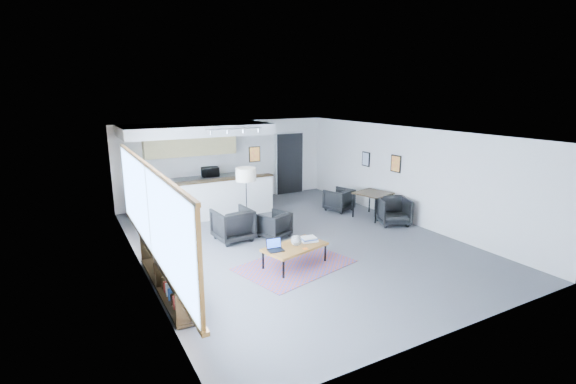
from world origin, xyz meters
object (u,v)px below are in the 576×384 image
book_stack (309,239)px  floor_lamp (246,177)px  armchair_right (274,223)px  microwave (210,171)px  dining_chair_near (393,212)px  dining_chair_far (339,200)px  coffee_table (295,247)px  laptop (275,247)px  armchair_left (233,223)px  dining_table (373,195)px  ceramic_pot (296,240)px

book_stack → floor_lamp: floor_lamp is taller
armchair_right → microwave: microwave is taller
dining_chair_near → armchair_right: bearing=-169.3°
book_stack → dining_chair_far: size_ratio=0.59×
coffee_table → dining_chair_near: size_ratio=2.10×
laptop → dining_chair_near: dining_chair_near is taller
armchair_left → armchair_right: 1.01m
dining_chair_far → book_stack: bearing=26.7°
coffee_table → floor_lamp: bearing=77.9°
coffee_table → floor_lamp: 2.49m
laptop → dining_chair_far: bearing=44.6°
armchair_left → dining_chair_far: size_ratio=1.38×
laptop → dining_table: size_ratio=0.32×
laptop → floor_lamp: (0.36, 2.22, 0.99)m
ceramic_pot → dining_chair_near: size_ratio=0.33×
floor_lamp → microwave: bearing=87.7°
book_stack → laptop: bearing=-174.1°
laptop → armchair_right: 1.97m
armchair_right → microwave: 3.70m
coffee_table → ceramic_pot: size_ratio=6.45×
book_stack → dining_chair_far: 3.99m
dining_table → laptop: bearing=-155.4°
laptop → armchair_left: size_ratio=0.39×
laptop → dining_chair_far: 4.69m
dining_chair_near → dining_chair_far: bearing=127.4°
coffee_table → dining_chair_far: (3.20, 2.93, -0.08)m
floor_lamp → microwave: size_ratio=3.27×
ceramic_pot → dining_chair_near: 3.84m
armchair_right → dining_chair_near: armchair_right is taller
coffee_table → dining_chair_near: dining_chair_near is taller
ceramic_pot → floor_lamp: bearing=93.5°
ceramic_pot → dining_chair_far: ceramic_pot is taller
dining_chair_near → dining_chair_far: (-0.50, 1.81, -0.03)m
book_stack → ceramic_pot: bearing=-165.3°
floor_lamp → dining_chair_near: floor_lamp is taller
armchair_right → dining_chair_far: size_ratio=1.10×
ceramic_pot → book_stack: bearing=14.7°
floor_lamp → dining_chair_near: size_ratio=2.48×
book_stack → armchair_right: bearing=89.4°
floor_lamp → dining_chair_far: floor_lamp is taller
coffee_table → ceramic_pot: bearing=-11.2°
armchair_left → dining_chair_near: 4.36m
coffee_table → dining_chair_near: bearing=1.9°
dining_table → dining_chair_near: (0.08, -0.76, -0.32)m
coffee_table → dining_table: 4.09m
book_stack → dining_table: size_ratio=0.35×
ceramic_pot → dining_chair_near: dining_chair_near is taller
coffee_table → armchair_right: (0.41, 1.77, -0.05)m
dining_table → armchair_left: bearing=177.6°
armchair_left → microwave: bearing=-104.4°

